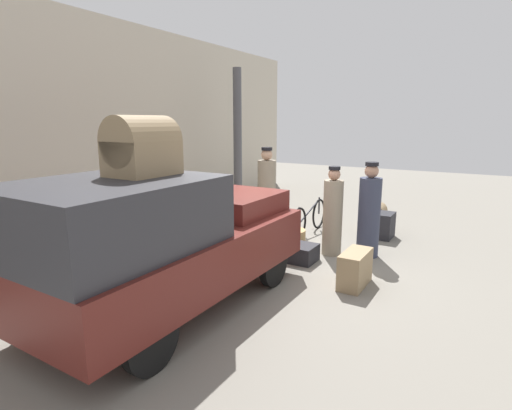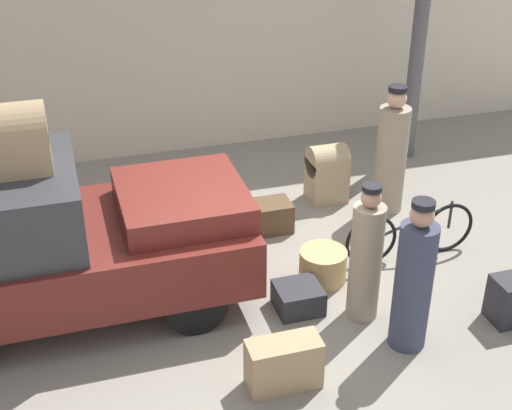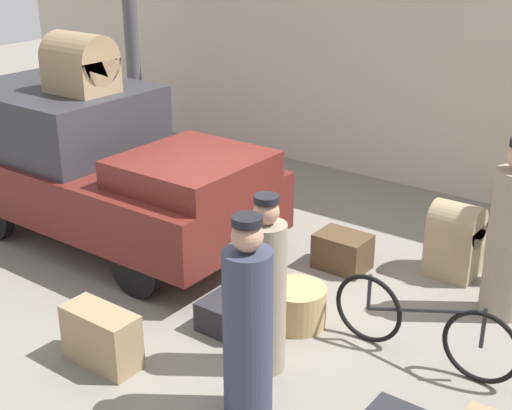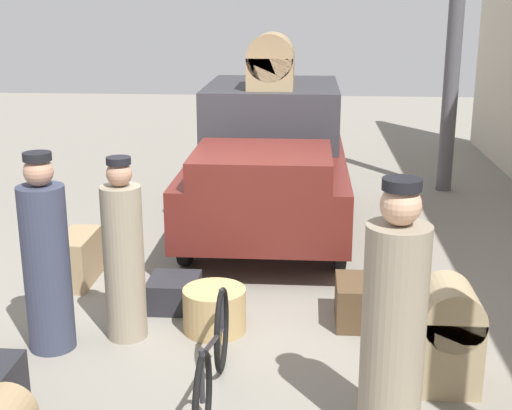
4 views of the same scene
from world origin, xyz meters
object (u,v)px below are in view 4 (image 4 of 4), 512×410
(trunk_barrel_dark, at_px, (448,332))
(trunk_wicker_pale, at_px, (78,259))
(trunk_on_truck_roof, at_px, (271,63))
(bicycle, at_px, (213,361))
(wicker_basket, at_px, (215,310))
(conductor_in_dark_uniform, at_px, (46,262))
(truck, at_px, (270,156))
(porter_carrying_trunk, at_px, (394,325))
(trunk_large_brown, at_px, (174,293))
(porter_standing_middle, at_px, (124,257))
(suitcase_tan_flat, at_px, (359,302))

(trunk_barrel_dark, height_order, trunk_wicker_pale, trunk_barrel_dark)
(trunk_on_truck_roof, bearing_deg, bicycle, -2.25)
(wicker_basket, distance_m, conductor_in_dark_uniform, 1.49)
(conductor_in_dark_uniform, xyz_separation_m, trunk_wicker_pale, (-1.42, -0.22, -0.51))
(trunk_barrel_dark, bearing_deg, conductor_in_dark_uniform, -96.63)
(truck, relative_size, trunk_wicker_pale, 5.49)
(bicycle, xyz_separation_m, porter_carrying_trunk, (0.29, 1.21, 0.47))
(truck, height_order, trunk_barrel_dark, truck)
(truck, distance_m, trunk_barrel_dark, 4.13)
(bicycle, distance_m, wicker_basket, 1.21)
(trunk_large_brown, bearing_deg, trunk_wicker_pale, -116.29)
(wicker_basket, xyz_separation_m, porter_standing_middle, (0.17, -0.74, 0.53))
(conductor_in_dark_uniform, relative_size, trunk_on_truck_roof, 2.26)
(bicycle, relative_size, porter_carrying_trunk, 0.96)
(truck, xyz_separation_m, trunk_barrel_dark, (3.80, 1.54, -0.50))
(wicker_basket, bearing_deg, conductor_in_dark_uniform, -72.54)
(trunk_large_brown, bearing_deg, wicker_basket, 43.89)
(wicker_basket, xyz_separation_m, trunk_large_brown, (-0.46, -0.45, -0.05))
(wicker_basket, distance_m, trunk_wicker_pale, 1.84)
(conductor_in_dark_uniform, distance_m, trunk_on_truck_roof, 4.17)
(trunk_barrel_dark, distance_m, trunk_large_brown, 2.63)
(porter_carrying_trunk, bearing_deg, trunk_barrel_dark, 144.54)
(bicycle, distance_m, trunk_on_truck_roof, 4.72)
(trunk_barrel_dark, relative_size, trunk_wicker_pale, 1.17)
(trunk_on_truck_roof, bearing_deg, porter_standing_middle, -17.43)
(bicycle, bearing_deg, porter_standing_middle, -139.15)
(porter_carrying_trunk, bearing_deg, truck, -166.97)
(truck, distance_m, suitcase_tan_flat, 3.02)
(truck, bearing_deg, porter_carrying_trunk, 13.03)
(porter_carrying_trunk, relative_size, trunk_wicker_pale, 2.52)
(conductor_in_dark_uniform, bearing_deg, porter_standing_middle, 113.35)
(porter_standing_middle, height_order, trunk_barrel_dark, porter_standing_middle)
(trunk_barrel_dark, bearing_deg, bicycle, -76.64)
(wicker_basket, height_order, porter_standing_middle, porter_standing_middle)
(trunk_barrel_dark, bearing_deg, trunk_wicker_pale, -117.75)
(truck, relative_size, bicycle, 2.27)
(conductor_in_dark_uniform, height_order, trunk_wicker_pale, conductor_in_dark_uniform)
(porter_carrying_trunk, bearing_deg, bicycle, -103.60)
(wicker_basket, bearing_deg, trunk_large_brown, -136.11)
(bicycle, bearing_deg, trunk_wicker_pale, -142.51)
(bicycle, xyz_separation_m, porter_standing_middle, (-1.02, -0.88, 0.39))
(truck, xyz_separation_m, bicycle, (4.20, -0.17, -0.59))
(porter_carrying_trunk, height_order, trunk_on_truck_roof, trunk_on_truck_roof)
(porter_standing_middle, distance_m, suitcase_tan_flat, 2.13)
(truck, distance_m, trunk_on_truck_roof, 1.14)
(bicycle, relative_size, trunk_large_brown, 3.43)
(porter_standing_middle, bearing_deg, trunk_barrel_dark, 76.64)
(conductor_in_dark_uniform, xyz_separation_m, trunk_large_brown, (-0.88, 0.87, -0.62))
(bicycle, xyz_separation_m, trunk_on_truck_roof, (-4.39, 0.17, 1.72))
(suitcase_tan_flat, bearing_deg, trunk_barrel_dark, 29.18)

